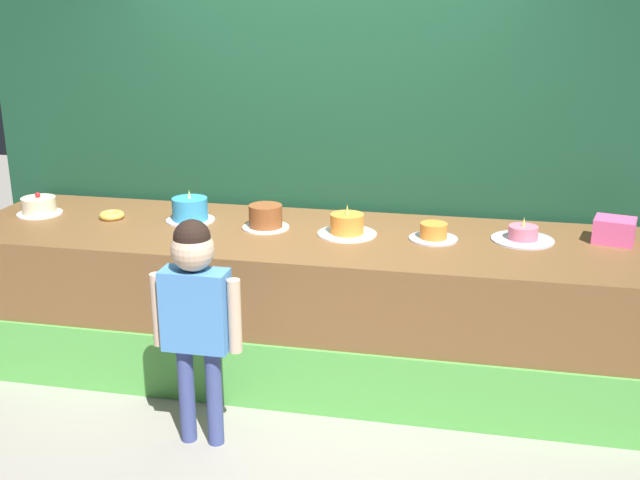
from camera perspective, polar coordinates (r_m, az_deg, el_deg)
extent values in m
plane|color=gray|center=(4.26, -2.76, -12.62)|extent=(12.00, 12.00, 0.00)
cube|color=brown|center=(4.53, -1.16, -4.64)|extent=(4.05, 1.06, 0.85)
cube|color=#59B24C|center=(4.16, -2.83, -10.42)|extent=(4.05, 0.02, 0.38)
cube|color=#19472D|center=(4.87, 0.45, 8.70)|extent=(4.54, 0.08, 2.77)
cylinder|color=#3F4C8C|center=(3.93, -9.98, -11.31)|extent=(0.08, 0.08, 0.52)
cylinder|color=#3F4C8C|center=(3.88, -7.94, -11.59)|extent=(0.08, 0.08, 0.52)
cube|color=#4C8CD8|center=(3.71, -9.31, -5.20)|extent=(0.32, 0.15, 0.40)
cylinder|color=beige|center=(3.78, -12.05, -5.13)|extent=(0.06, 0.06, 0.37)
cylinder|color=beige|center=(3.65, -6.43, -5.70)|extent=(0.06, 0.06, 0.37)
sphere|color=beige|center=(3.60, -9.55, -0.71)|extent=(0.21, 0.21, 0.21)
sphere|color=black|center=(3.58, -9.59, 0.16)|extent=(0.18, 0.18, 0.18)
cube|color=#E9599B|center=(4.51, 21.22, 0.67)|extent=(0.25, 0.23, 0.14)
torus|color=#F2BF4C|center=(4.85, -15.36, 1.80)|extent=(0.15, 0.15, 0.04)
cylinder|color=white|center=(5.09, -20.30, 1.89)|extent=(0.28, 0.28, 0.01)
cylinder|color=beige|center=(5.08, -20.36, 2.48)|extent=(0.21, 0.21, 0.10)
sphere|color=red|center=(5.06, -20.44, 3.20)|extent=(0.03, 0.03, 0.03)
cylinder|color=silver|center=(4.70, -9.70, 1.49)|extent=(0.30, 0.30, 0.01)
cylinder|color=#3399D8|center=(4.68, -9.74, 2.33)|extent=(0.21, 0.21, 0.13)
cone|color=#F2E566|center=(4.66, -9.80, 3.44)|extent=(0.02, 0.02, 0.05)
cylinder|color=white|center=(4.50, -4.09, 0.96)|extent=(0.28, 0.28, 0.01)
cylinder|color=brown|center=(4.48, -4.11, 1.82)|extent=(0.20, 0.20, 0.13)
cylinder|color=white|center=(4.37, 2.04, 0.48)|extent=(0.34, 0.34, 0.01)
cylinder|color=orange|center=(4.35, 2.05, 1.24)|extent=(0.19, 0.19, 0.11)
cone|color=#F2E566|center=(4.32, 2.06, 2.32)|extent=(0.02, 0.02, 0.06)
cylinder|color=silver|center=(4.32, 8.50, 0.11)|extent=(0.28, 0.28, 0.01)
cylinder|color=orange|center=(4.31, 8.53, 0.71)|extent=(0.15, 0.15, 0.08)
cylinder|color=silver|center=(4.40, 14.96, 0.02)|extent=(0.35, 0.35, 0.01)
cylinder|color=pink|center=(4.39, 15.01, 0.54)|extent=(0.16, 0.16, 0.07)
cone|color=#F2E566|center=(4.37, 15.07, 1.34)|extent=(0.02, 0.02, 0.05)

